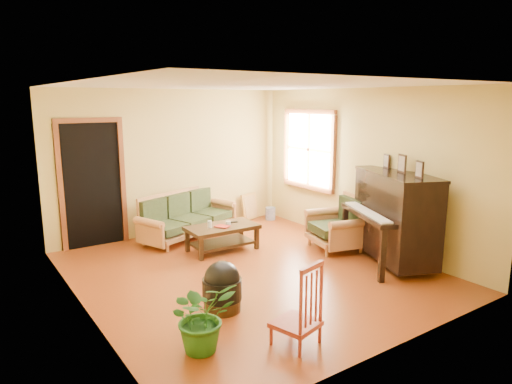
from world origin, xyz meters
TOP-DOWN VIEW (x-y plane):
  - floor at (0.00, 0.00)m, footprint 5.00×5.00m
  - doorway at (-1.45, 2.48)m, footprint 1.08×0.16m
  - window at (2.21, 1.30)m, footprint 0.12×1.36m
  - sofa at (0.04, 2.00)m, footprint 2.04×1.37m
  - coffee_table at (0.16, 1.04)m, footprint 1.15×0.65m
  - armchair at (1.72, 0.06)m, footprint 1.05×1.08m
  - piano at (1.98, -0.92)m, footprint 1.47×1.79m
  - footstool at (-0.93, -0.83)m, footprint 0.52×0.52m
  - red_chair at (-0.71, -1.89)m, footprint 0.51×0.54m
  - leaning_frame at (1.61, 2.40)m, footprint 0.43×0.20m
  - ceramic_crock at (1.96, 2.16)m, footprint 0.22×0.22m
  - potted_plant at (-1.53, -1.47)m, footprint 0.68×0.60m
  - book at (0.05, 0.93)m, footprint 0.25×0.27m
  - candle at (-0.06, 1.05)m, footprint 0.09×0.09m
  - glass_jar at (0.28, 1.04)m, footprint 0.10×0.10m
  - remote at (0.41, 1.11)m, footprint 0.16×0.09m

SIDE VIEW (x-z plane):
  - floor at x=0.00m, z-range 0.00..0.00m
  - ceramic_crock at x=1.96m, z-range 0.00..0.25m
  - coffee_table at x=0.16m, z-range 0.00..0.41m
  - footstool at x=-0.93m, z-range 0.00..0.44m
  - leaning_frame at x=1.61m, z-range 0.00..0.56m
  - potted_plant at x=-1.53m, z-range 0.00..0.72m
  - sofa at x=0.04m, z-range 0.00..0.81m
  - remote at x=0.41m, z-range 0.41..0.43m
  - book at x=0.05m, z-range 0.41..0.43m
  - red_chair at x=-0.71m, z-range 0.00..0.87m
  - glass_jar at x=0.28m, z-range 0.41..0.47m
  - armchair at x=1.72m, z-range 0.00..0.89m
  - candle at x=-0.06m, z-range 0.41..0.53m
  - piano at x=1.98m, z-range 0.00..1.37m
  - doorway at x=-1.45m, z-range 0.00..2.05m
  - window at x=2.21m, z-range 0.77..2.23m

